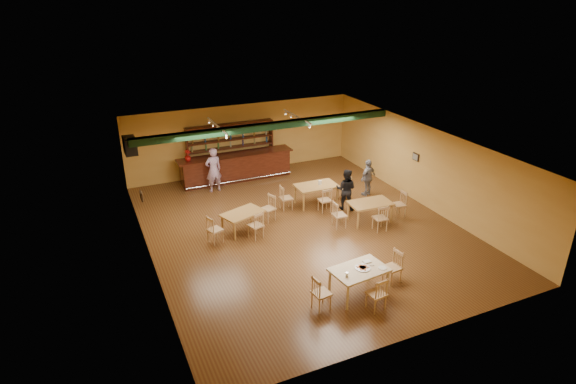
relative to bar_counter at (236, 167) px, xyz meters
name	(u,v)px	position (x,y,z in m)	size (l,w,h in m)	color
floor	(302,228)	(0.60, -5.15, -0.56)	(12.00, 12.00, 0.00)	#532F17
ceiling_beam	(269,126)	(0.60, -2.35, 2.31)	(10.00, 0.30, 0.25)	black
track_rail_left	(217,126)	(-1.20, -1.75, 2.38)	(0.05, 2.50, 0.05)	white
track_rail_right	(297,117)	(2.00, -1.75, 2.38)	(0.05, 2.50, 0.05)	white
ac_unit	(130,145)	(-4.20, -0.95, 1.79)	(0.34, 0.70, 0.48)	white
picture_left	(141,196)	(-4.37, -4.15, 1.14)	(0.04, 0.34, 0.28)	black
picture_right	(416,157)	(5.57, -4.65, 1.14)	(0.04, 0.34, 0.28)	black
bar_counter	(236,167)	(0.00, 0.00, 0.00)	(4.90, 0.85, 1.13)	#36130A
back_bar_hutch	(231,150)	(0.00, 0.63, 0.57)	(3.79, 0.40, 2.28)	#36130A
poinsettia	(188,156)	(-2.00, 0.00, 0.79)	(0.25, 0.25, 0.45)	#B51410
dining_table_a	(243,222)	(-1.27, -4.51, -0.22)	(1.37, 0.82, 0.68)	#AE7C3D
dining_table_b	(316,195)	(1.95, -3.59, -0.18)	(1.54, 0.92, 0.77)	#AE7C3D
dining_table_d	(370,212)	(2.98, -5.65, -0.20)	(1.46, 0.88, 0.73)	#AE7C3D
near_table	(358,282)	(0.34, -9.17, -0.17)	(1.47, 0.94, 0.79)	tan
pizza_tray	(363,268)	(0.44, -9.17, 0.23)	(0.40, 0.40, 0.01)	silver
parmesan_shaker	(347,274)	(-0.13, -9.32, 0.28)	(0.07, 0.07, 0.11)	#EAE5C6
napkin_stack	(367,262)	(0.70, -8.96, 0.24)	(0.20, 0.15, 0.03)	white
pizza_server	(367,265)	(0.60, -9.11, 0.24)	(0.32, 0.09, 0.00)	silver
side_plate	(382,268)	(0.91, -9.38, 0.23)	(0.22, 0.22, 0.01)	white
patron_bar	(213,170)	(-1.20, -0.83, 0.34)	(0.66, 0.43, 1.81)	#84499F
patron_right_a	(346,189)	(2.75, -4.39, 0.20)	(0.75, 0.58, 1.54)	black
patron_right_b	(368,177)	(4.18, -3.65, 0.17)	(0.86, 0.36, 1.47)	gray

